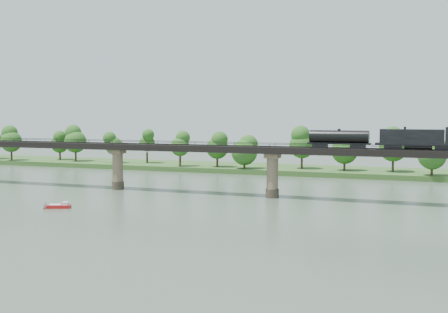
% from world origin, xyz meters
% --- Properties ---
extents(ground, '(400.00, 400.00, 0.00)m').
position_xyz_m(ground, '(0.00, 0.00, 0.00)').
color(ground, '#3B4B3D').
rests_on(ground, ground).
extents(far_bank, '(300.00, 24.00, 1.60)m').
position_xyz_m(far_bank, '(0.00, 85.00, 0.80)').
color(far_bank, '#2C5120').
rests_on(far_bank, ground).
extents(bridge, '(236.00, 30.00, 11.50)m').
position_xyz_m(bridge, '(0.00, 30.00, 5.46)').
color(bridge, '#473A2D').
rests_on(bridge, ground).
extents(bridge_superstructure, '(220.00, 4.90, 0.75)m').
position_xyz_m(bridge_superstructure, '(0.00, 30.00, 11.79)').
color(bridge_superstructure, black).
rests_on(bridge_superstructure, bridge).
extents(far_treeline, '(289.06, 17.54, 13.60)m').
position_xyz_m(far_treeline, '(-8.21, 80.52, 8.83)').
color(far_treeline, '#382619').
rests_on(far_treeline, far_bank).
extents(motorboat, '(4.86, 3.27, 1.28)m').
position_xyz_m(motorboat, '(-36.16, 1.28, 0.44)').
color(motorboat, '#B11415').
rests_on(motorboat, ground).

